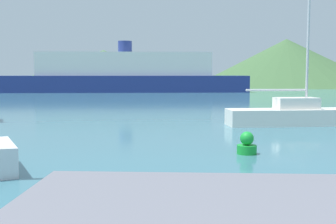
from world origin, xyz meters
The scene contains 5 objects.
sailboat_inner centered at (6.65, 19.15, 0.51)m, with size 6.65×2.05×7.69m.
ferry_distant centered at (2.15, 59.11, 2.34)m, with size 33.71×11.91×6.93m.
buoy_marker centered at (1.66, 12.72, 0.28)m, with size 0.59×0.59×0.68m.
hill_central centered at (0.61, 94.72, 3.84)m, with size 41.90×41.90×7.68m.
hill_east centered at (36.79, 80.73, 4.76)m, with size 37.41×37.41×9.53m.
Camera 1 is at (-3.07, 0.82, 2.41)m, focal length 45.00 mm.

